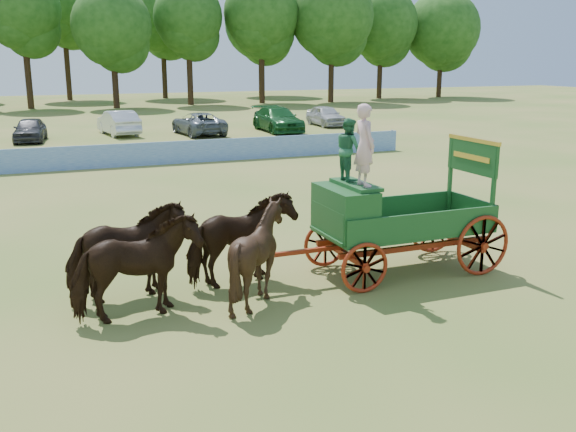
% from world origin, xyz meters
% --- Properties ---
extents(ground, '(160.00, 160.00, 0.00)m').
position_xyz_m(ground, '(0.00, 0.00, 0.00)').
color(ground, olive).
rests_on(ground, ground).
extents(horse_lead_left, '(2.47, 1.36, 1.98)m').
position_xyz_m(horse_lead_left, '(-4.44, 0.21, 0.99)').
color(horse_lead_left, black).
rests_on(horse_lead_left, ground).
extents(horse_lead_right, '(2.48, 1.41, 1.98)m').
position_xyz_m(horse_lead_right, '(-4.44, 1.31, 0.99)').
color(horse_lead_right, black).
rests_on(horse_lead_right, ground).
extents(horse_wheel_left, '(1.92, 1.73, 1.99)m').
position_xyz_m(horse_wheel_left, '(-2.04, 0.21, 0.99)').
color(horse_wheel_left, black).
rests_on(horse_wheel_left, ground).
extents(horse_wheel_right, '(2.52, 1.55, 1.98)m').
position_xyz_m(horse_wheel_right, '(-2.04, 1.31, 0.99)').
color(horse_wheel_right, black).
rests_on(horse_wheel_right, ground).
extents(farm_dray, '(6.00, 2.00, 3.87)m').
position_xyz_m(farm_dray, '(0.93, 0.77, 1.61)').
color(farm_dray, '#972B0F').
rests_on(farm_dray, ground).
extents(sponsor_banner, '(26.00, 0.08, 1.05)m').
position_xyz_m(sponsor_banner, '(-1.00, 18.00, 0.53)').
color(sponsor_banner, '#1F56A8').
rests_on(sponsor_banner, ground).
extents(parked_cars, '(42.10, 7.82, 1.64)m').
position_xyz_m(parked_cars, '(-5.90, 30.09, 0.76)').
color(parked_cars, silver).
rests_on(parked_cars, ground).
extents(treeline, '(94.78, 23.37, 15.30)m').
position_xyz_m(treeline, '(-1.43, 60.29, 9.28)').
color(treeline, '#382314').
rests_on(treeline, ground).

